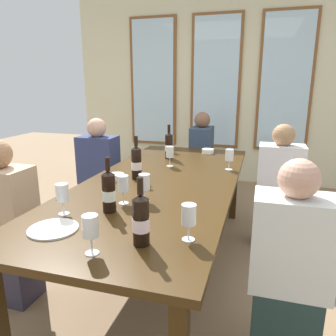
# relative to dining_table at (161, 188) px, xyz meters

# --- Properties ---
(ground_plane) EXTENTS (12.00, 12.00, 0.00)m
(ground_plane) POSITION_rel_dining_table_xyz_m (0.00, 0.00, -0.68)
(ground_plane) COLOR #85684A
(back_wall_with_windows) EXTENTS (4.28, 0.10, 2.90)m
(back_wall_with_windows) POSITION_rel_dining_table_xyz_m (0.00, 2.65, 0.77)
(back_wall_with_windows) COLOR beige
(back_wall_with_windows) RESTS_ON ground
(dining_table) EXTENTS (1.08, 2.56, 0.74)m
(dining_table) POSITION_rel_dining_table_xyz_m (0.00, 0.00, 0.00)
(dining_table) COLOR #36230C
(dining_table) RESTS_ON ground
(white_plate_0) EXTENTS (0.24, 0.24, 0.01)m
(white_plate_0) POSITION_rel_dining_table_xyz_m (-0.26, -0.95, 0.07)
(white_plate_0) COLOR white
(white_plate_0) RESTS_ON dining_table
(wine_bottle_0) EXTENTS (0.08, 0.08, 0.32)m
(wine_bottle_0) POSITION_rel_dining_table_xyz_m (-0.15, 0.72, 0.19)
(wine_bottle_0) COLOR black
(wine_bottle_0) RESTS_ON dining_table
(wine_bottle_1) EXTENTS (0.08, 0.08, 0.31)m
(wine_bottle_1) POSITION_rel_dining_table_xyz_m (0.21, -0.97, 0.18)
(wine_bottle_1) COLOR black
(wine_bottle_1) RESTS_ON dining_table
(wine_bottle_2) EXTENTS (0.08, 0.08, 0.33)m
(wine_bottle_2) POSITION_rel_dining_table_xyz_m (-0.19, -0.02, 0.19)
(wine_bottle_2) COLOR black
(wine_bottle_2) RESTS_ON dining_table
(wine_bottle_3) EXTENTS (0.08, 0.08, 0.31)m
(wine_bottle_3) POSITION_rel_dining_table_xyz_m (-0.10, -0.66, 0.18)
(wine_bottle_3) COLOR black
(wine_bottle_3) RESTS_ON dining_table
(tasting_bowl_0) EXTENTS (0.12, 0.12, 0.05)m
(tasting_bowl_0) POSITION_rel_dining_table_xyz_m (0.17, 1.04, 0.08)
(tasting_bowl_0) COLOR white
(tasting_bowl_0) RESTS_ON dining_table
(tasting_bowl_1) EXTENTS (0.12, 0.12, 0.05)m
(tasting_bowl_1) POSITION_rel_dining_table_xyz_m (-0.33, -0.08, 0.08)
(tasting_bowl_1) COLOR white
(tasting_bowl_1) RESTS_ON dining_table
(wine_glass_0) EXTENTS (0.07, 0.07, 0.17)m
(wine_glass_0) POSITION_rel_dining_table_xyz_m (0.04, -1.10, 0.18)
(wine_glass_0) COLOR white
(wine_glass_0) RESTS_ON dining_table
(wine_glass_1) EXTENTS (0.07, 0.07, 0.17)m
(wine_glass_1) POSITION_rel_dining_table_xyz_m (0.45, 0.45, 0.18)
(wine_glass_1) COLOR white
(wine_glass_1) RESTS_ON dining_table
(wine_glass_2) EXTENTS (0.07, 0.07, 0.17)m
(wine_glass_2) POSITION_rel_dining_table_xyz_m (-0.07, -0.52, 0.18)
(wine_glass_2) COLOR white
(wine_glass_2) RESTS_ON dining_table
(wine_glass_3) EXTENTS (0.07, 0.07, 0.17)m
(wine_glass_3) POSITION_rel_dining_table_xyz_m (0.04, -0.46, 0.18)
(wine_glass_3) COLOR white
(wine_glass_3) RESTS_ON dining_table
(wine_glass_4) EXTENTS (0.07, 0.07, 0.17)m
(wine_glass_4) POSITION_rel_dining_table_xyz_m (-0.06, 0.42, 0.18)
(wine_glass_4) COLOR white
(wine_glass_4) RESTS_ON dining_table
(wine_glass_5) EXTENTS (0.07, 0.07, 0.17)m
(wine_glass_5) POSITION_rel_dining_table_xyz_m (-0.32, -0.77, 0.18)
(wine_glass_5) COLOR white
(wine_glass_5) RESTS_ON dining_table
(wine_glass_6) EXTENTS (0.07, 0.07, 0.17)m
(wine_glass_6) POSITION_rel_dining_table_xyz_m (0.40, -0.87, 0.18)
(wine_glass_6) COLOR white
(wine_glass_6) RESTS_ON dining_table
(wine_glass_7) EXTENTS (0.07, 0.07, 0.17)m
(wine_glass_7) POSITION_rel_dining_table_xyz_m (-0.22, 1.01, 0.18)
(wine_glass_7) COLOR white
(wine_glass_7) RESTS_ON dining_table
(seated_person_0) EXTENTS (0.38, 0.24, 1.11)m
(seated_person_0) POSITION_rel_dining_table_xyz_m (-0.87, 0.65, -0.15)
(seated_person_0) COLOR #2C2E3B
(seated_person_0) RESTS_ON ground
(seated_person_1) EXTENTS (0.38, 0.24, 1.11)m
(seated_person_1) POSITION_rel_dining_table_xyz_m (0.87, 0.67, -0.15)
(seated_person_1) COLOR #2A252E
(seated_person_1) RESTS_ON ground
(seated_person_2) EXTENTS (0.38, 0.24, 1.11)m
(seated_person_2) POSITION_rel_dining_table_xyz_m (-0.87, -0.63, -0.15)
(seated_person_2) COLOR #312D3E
(seated_person_2) RESTS_ON ground
(seated_person_3) EXTENTS (0.38, 0.24, 1.11)m
(seated_person_3) POSITION_rel_dining_table_xyz_m (0.87, -0.67, -0.15)
(seated_person_3) COLOR #243A37
(seated_person_3) RESTS_ON ground
(seated_person_4) EXTENTS (0.24, 0.38, 1.11)m
(seated_person_4) POSITION_rel_dining_table_xyz_m (0.00, 1.63, -0.15)
(seated_person_4) COLOR #38353F
(seated_person_4) RESTS_ON ground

